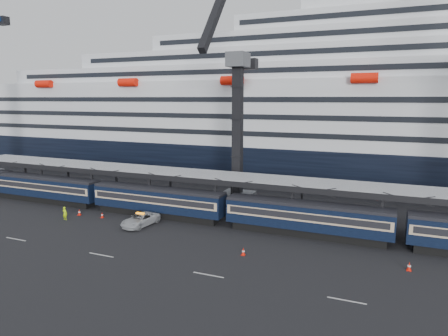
{
  "coord_description": "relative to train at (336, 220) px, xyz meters",
  "views": [
    {
      "loc": [
        0.32,
        -34.58,
        15.7
      ],
      "look_at": [
        -18.34,
        10.0,
        7.25
      ],
      "focal_mm": 32.0,
      "sensor_mm": 36.0,
      "label": 1
    }
  ],
  "objects": [
    {
      "name": "worker",
      "position": [
        -33.71,
        -6.18,
        -1.33
      ],
      "size": [
        0.65,
        0.43,
        1.75
      ],
      "primitive_type": "imported",
      "rotation": [
        0.0,
        0.0,
        3.16
      ],
      "color": "#C8FF0D",
      "rests_on": "ground"
    },
    {
      "name": "train",
      "position": [
        0.0,
        0.0,
        0.0
      ],
      "size": [
        133.05,
        3.0,
        4.05
      ],
      "color": "black",
      "rests_on": "ground"
    },
    {
      "name": "cruise_ship",
      "position": [
        3.57,
        35.99,
        10.14
      ],
      "size": [
        214.09,
        28.84,
        34.0
      ],
      "color": "black",
      "rests_on": "ground"
    },
    {
      "name": "pickup_truck",
      "position": [
        -23.17,
        -4.43,
        -1.44
      ],
      "size": [
        3.14,
        5.74,
        1.53
      ],
      "primitive_type": "imported",
      "rotation": [
        0.0,
        0.0,
        -0.11
      ],
      "color": "#B0B3B7",
      "rests_on": "ground"
    },
    {
      "name": "crane_dark_near",
      "position": [
        -15.35,
        8.59,
        9.73
      ],
      "size": [
        4.5,
        17.75,
        35.08
      ],
      "color": "#484B4F",
      "rests_on": "ground"
    },
    {
      "name": "traffic_cone_d",
      "position": [
        7.36,
        -5.98,
        -1.79
      ],
      "size": [
        0.42,
        0.42,
        0.83
      ],
      "color": "#FF1908",
      "rests_on": "ground"
    },
    {
      "name": "traffic_cone_b",
      "position": [
        -29.8,
        -3.6,
        -1.82
      ],
      "size": [
        0.38,
        0.38,
        0.76
      ],
      "color": "#FF1908",
      "rests_on": "ground"
    },
    {
      "name": "canopy",
      "position": [
        4.65,
        4.0,
        3.05
      ],
      "size": [
        130.0,
        6.25,
        5.53
      ],
      "color": "gray",
      "rests_on": "ground"
    },
    {
      "name": "traffic_cone_a",
      "position": [
        -33.48,
        -3.82,
        -1.79
      ],
      "size": [
        0.42,
        0.42,
        0.83
      ],
      "color": "#FF1908",
      "rests_on": "ground"
    },
    {
      "name": "ground",
      "position": [
        4.65,
        -10.0,
        -2.2
      ],
      "size": [
        260.0,
        260.0,
        0.0
      ],
      "primitive_type": "plane",
      "color": "black",
      "rests_on": "ground"
    },
    {
      "name": "traffic_cone_c",
      "position": [
        -8.05,
        -8.43,
        -1.81
      ],
      "size": [
        0.4,
        0.4,
        0.8
      ],
      "color": "#FF1908",
      "rests_on": "ground"
    }
  ]
}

